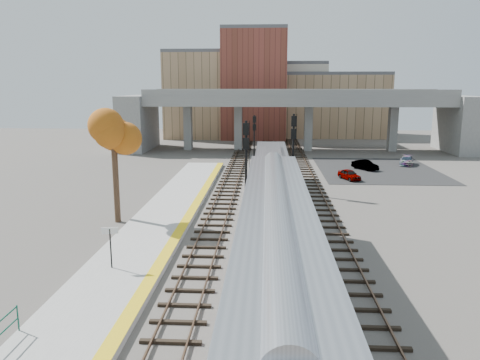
% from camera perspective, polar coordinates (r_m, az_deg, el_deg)
% --- Properties ---
extents(ground, '(160.00, 160.00, 0.00)m').
position_cam_1_polar(ground, '(30.51, 2.13, -7.85)').
color(ground, '#47423D').
rests_on(ground, ground).
extents(platform, '(4.50, 60.00, 0.35)m').
position_cam_1_polar(platform, '(31.43, -11.31, -7.15)').
color(platform, '#9E9E99').
rests_on(platform, ground).
extents(yellow_strip, '(0.70, 60.00, 0.01)m').
position_cam_1_polar(yellow_strip, '(30.96, -7.89, -6.97)').
color(yellow_strip, yellow).
rests_on(yellow_strip, platform).
extents(tracks, '(10.70, 95.00, 0.25)m').
position_cam_1_polar(tracks, '(42.49, 3.75, -2.19)').
color(tracks, black).
rests_on(tracks, ground).
extents(overpass, '(54.00, 12.00, 9.50)m').
position_cam_1_polar(overpass, '(74.04, 6.76, 8.08)').
color(overpass, slate).
rests_on(overpass, ground).
extents(buildings_far, '(43.00, 21.00, 20.60)m').
position_cam_1_polar(buildings_far, '(95.39, 3.79, 10.12)').
color(buildings_far, '#A2825E').
rests_on(buildings_far, ground).
extents(parking_lot, '(14.00, 18.00, 0.04)m').
position_cam_1_polar(parking_lot, '(59.23, 16.39, 1.21)').
color(parking_lot, black).
rests_on(parking_lot, ground).
extents(locomotive, '(3.02, 19.05, 4.10)m').
position_cam_1_polar(locomotive, '(43.11, 3.86, 1.00)').
color(locomotive, '#A8AAB2').
rests_on(locomotive, ground).
extents(coach, '(3.03, 25.00, 5.00)m').
position_cam_1_polar(coach, '(21.10, 4.41, -8.79)').
color(coach, '#A8AAB2').
rests_on(coach, ground).
extents(signal_mast_near, '(0.60, 0.64, 7.38)m').
position_cam_1_polar(signal_mast_near, '(37.19, 0.73, 1.61)').
color(signal_mast_near, '#9E9E99').
rests_on(signal_mast_near, ground).
extents(signal_mast_mid, '(0.60, 0.64, 7.51)m').
position_cam_1_polar(signal_mast_mid, '(44.02, 6.49, 3.19)').
color(signal_mast_mid, '#9E9E99').
rests_on(signal_mast_mid, ground).
extents(signal_mast_far, '(0.60, 0.64, 6.34)m').
position_cam_1_polar(signal_mast_far, '(60.71, 1.74, 4.77)').
color(signal_mast_far, '#9E9E99').
rests_on(signal_mast_far, ground).
extents(station_sign, '(0.89, 0.25, 2.27)m').
position_cam_1_polar(station_sign, '(26.28, -15.54, -6.95)').
color(station_sign, black).
rests_on(station_sign, platform).
extents(tree, '(3.60, 3.60, 8.87)m').
position_cam_1_polar(tree, '(35.29, -15.18, 5.36)').
color(tree, '#382619').
rests_on(tree, ground).
extents(car_a, '(2.42, 3.48, 1.10)m').
position_cam_1_polar(car_a, '(52.04, 13.19, 0.65)').
color(car_a, '#99999E').
rests_on(car_a, parking_lot).
extents(car_b, '(2.98, 3.60, 1.16)m').
position_cam_1_polar(car_b, '(58.62, 15.00, 1.78)').
color(car_b, '#99999E').
rests_on(car_b, parking_lot).
extents(car_c, '(2.72, 4.19, 1.13)m').
position_cam_1_polar(car_c, '(63.75, 19.65, 2.24)').
color(car_c, '#99999E').
rests_on(car_c, parking_lot).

